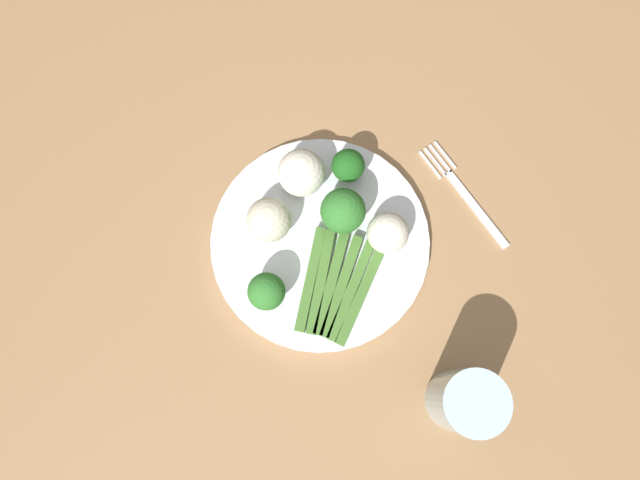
# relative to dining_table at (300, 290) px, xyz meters

# --- Properties ---
(ground_plane) EXTENTS (6.00, 6.00, 0.02)m
(ground_plane) POSITION_rel_dining_table_xyz_m (0.00, 0.00, -0.68)
(ground_plane) COLOR #B7A88E
(dining_table) EXTENTS (1.48, 1.07, 0.76)m
(dining_table) POSITION_rel_dining_table_xyz_m (0.00, 0.00, 0.00)
(dining_table) COLOR #9E754C
(dining_table) RESTS_ON ground_plane
(plate) EXTENTS (0.27, 0.27, 0.01)m
(plate) POSITION_rel_dining_table_xyz_m (0.04, 0.03, 0.10)
(plate) COLOR white
(plate) RESTS_ON dining_table
(asparagus_bundle) EXTENTS (0.14, 0.14, 0.01)m
(asparagus_bundle) POSITION_rel_dining_table_xyz_m (0.04, -0.03, 0.11)
(asparagus_bundle) COLOR #47752D
(asparagus_bundle) RESTS_ON plate
(broccoli_front) EXTENTS (0.04, 0.04, 0.05)m
(broccoli_front) POSITION_rel_dining_table_xyz_m (-0.04, -0.01, 0.13)
(broccoli_front) COLOR #609E3D
(broccoli_front) RESTS_ON plate
(broccoli_front_left) EXTENTS (0.05, 0.05, 0.07)m
(broccoli_front_left) POSITION_rel_dining_table_xyz_m (0.08, 0.05, 0.14)
(broccoli_front_left) COLOR #609E3D
(broccoli_front_left) RESTS_ON plate
(broccoli_back_right) EXTENTS (0.04, 0.04, 0.05)m
(broccoli_back_right) POSITION_rel_dining_table_xyz_m (0.11, 0.10, 0.13)
(broccoli_back_right) COLOR #4C7F2B
(broccoli_back_right) RESTS_ON plate
(cauliflower_right) EXTENTS (0.05, 0.05, 0.05)m
(cauliflower_right) POSITION_rel_dining_table_xyz_m (0.12, 0.01, 0.13)
(cauliflower_right) COLOR white
(cauliflower_right) RESTS_ON plate
(cauliflower_mid) EXTENTS (0.05, 0.05, 0.05)m
(cauliflower_mid) POSITION_rel_dining_table_xyz_m (-0.01, 0.07, 0.13)
(cauliflower_mid) COLOR beige
(cauliflower_mid) RESTS_ON plate
(cauliflower_near_center) EXTENTS (0.06, 0.06, 0.06)m
(cauliflower_near_center) POSITION_rel_dining_table_xyz_m (0.05, 0.11, 0.13)
(cauliflower_near_center) COLOR white
(cauliflower_near_center) RESTS_ON plate
(fork) EXTENTS (0.06, 0.16, 0.00)m
(fork) POSITION_rel_dining_table_xyz_m (0.24, 0.02, 0.09)
(fork) COLOR silver
(fork) RESTS_ON dining_table
(water_glass) EXTENTS (0.07, 0.07, 0.10)m
(water_glass) POSITION_rel_dining_table_xyz_m (0.12, -0.20, 0.14)
(water_glass) COLOR silver
(water_glass) RESTS_ON dining_table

